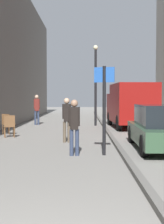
{
  "coord_description": "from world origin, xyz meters",
  "views": [
    {
      "loc": [
        0.46,
        -2.58,
        1.7
      ],
      "look_at": [
        0.35,
        12.35,
        1.0
      ],
      "focal_mm": 51.02,
      "sensor_mm": 36.0,
      "label": 1
    }
  ],
  "objects": [
    {
      "name": "pedestrian_mid_block",
      "position": [
        -2.46,
        16.93,
        1.06
      ],
      "size": [
        0.35,
        0.26,
        1.84
      ],
      "rotation": [
        0.0,
        0.0,
        0.28
      ],
      "color": "#2D3851",
      "rests_on": "ground_plane"
    },
    {
      "name": "ground_plane",
      "position": [
        0.0,
        12.0,
        0.0
      ],
      "size": [
        80.0,
        80.0,
        0.0
      ],
      "primitive_type": "plane",
      "color": "gray"
    },
    {
      "name": "street_sign_post",
      "position": [
        1.04,
        6.69,
        1.55
      ],
      "size": [
        0.59,
        0.18,
        2.6
      ],
      "rotation": [
        0.0,
        0.0,
        2.88
      ],
      "color": "black",
      "rests_on": "ground_plane"
    },
    {
      "name": "parked_car",
      "position": [
        3.02,
        7.8,
        0.71
      ],
      "size": [
        1.93,
        4.24,
        1.45
      ],
      "rotation": [
        0.0,
        0.0,
        -0.02
      ],
      "color": "#335138",
      "rests_on": "ground_plane"
    },
    {
      "name": "pedestrian_far_crossing",
      "position": [
        -0.2,
        9.29,
        0.96
      ],
      "size": [
        0.33,
        0.22,
        1.67
      ],
      "rotation": [
        0.0,
        0.0,
        0.04
      ],
      "color": "brown",
      "rests_on": "ground_plane"
    },
    {
      "name": "kerb_strip",
      "position": [
        1.58,
        12.0,
        0.06
      ],
      "size": [
        0.16,
        40.0,
        0.12
      ],
      "primitive_type": "cube",
      "color": "#615F5B",
      "rests_on": "ground_plane"
    },
    {
      "name": "pedestrian_main_foreground",
      "position": [
        0.17,
        6.57,
        0.94
      ],
      "size": [
        0.32,
        0.21,
        1.63
      ],
      "rotation": [
        0.0,
        0.0,
        3.28
      ],
      "color": "#2D3851",
      "rests_on": "ground_plane"
    },
    {
      "name": "cafe_chair_near_window",
      "position": [
        -3.03,
        11.79,
        0.55
      ],
      "size": [
        0.59,
        0.59,
        0.94
      ],
      "rotation": [
        0.0,
        0.0,
        5.8
      ],
      "color": "brown",
      "rests_on": "ground_plane"
    },
    {
      "name": "delivery_van",
      "position": [
        3.04,
        15.03,
        1.29
      ],
      "size": [
        2.31,
        5.05,
        2.42
      ],
      "rotation": [
        0.0,
        0.0,
        0.05
      ],
      "color": "maroon",
      "rests_on": "ground_plane"
    },
    {
      "name": "cafe_chair_by_doorway",
      "position": [
        -2.69,
        10.7,
        0.55
      ],
      "size": [
        0.56,
        0.56,
        0.94
      ],
      "rotation": [
        0.0,
        0.0,
        0.32
      ],
      "color": "brown",
      "rests_on": "ground_plane"
    },
    {
      "name": "lamp_post",
      "position": [
        1.13,
        16.3,
        2.72
      ],
      "size": [
        0.28,
        0.28,
        4.76
      ],
      "color": "black",
      "rests_on": "ground_plane"
    }
  ]
}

